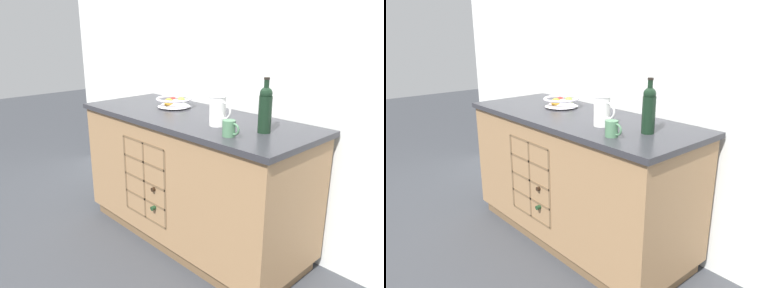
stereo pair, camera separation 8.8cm
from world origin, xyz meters
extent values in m
plane|color=#383A3F|center=(0.00, 0.00, 0.00)|extent=(14.00, 14.00, 0.00)
cube|color=silver|center=(0.00, 0.40, 1.27)|extent=(4.40, 0.06, 2.55)
cube|color=brown|center=(0.00, 0.00, 0.04)|extent=(1.67, 0.59, 0.09)
cube|color=#99724C|center=(0.00, 0.00, 0.49)|extent=(1.73, 0.65, 0.81)
cube|color=#2D2D33|center=(0.00, 0.00, 0.92)|extent=(1.77, 0.69, 0.03)
cube|color=brown|center=(-0.13, -0.23, 0.50)|extent=(0.45, 0.01, 0.55)
cube|color=brown|center=(-0.35, -0.28, 0.50)|extent=(0.02, 0.10, 0.55)
cube|color=brown|center=(0.09, -0.28, 0.50)|extent=(0.02, 0.10, 0.55)
cube|color=brown|center=(-0.13, -0.28, 0.23)|extent=(0.45, 0.10, 0.02)
cube|color=brown|center=(-0.13, -0.28, 0.37)|extent=(0.45, 0.10, 0.02)
cube|color=brown|center=(-0.13, -0.28, 0.50)|extent=(0.45, 0.10, 0.02)
cube|color=brown|center=(-0.13, -0.28, 0.64)|extent=(0.45, 0.10, 0.02)
cube|color=brown|center=(-0.13, -0.28, 0.78)|extent=(0.45, 0.10, 0.02)
cube|color=brown|center=(-0.13, -0.28, 0.50)|extent=(0.02, 0.10, 0.55)
cylinder|color=#19381E|center=(-0.02, -0.16, 0.35)|extent=(0.08, 0.21, 0.08)
cylinder|color=#19381E|center=(-0.02, -0.31, 0.35)|extent=(0.03, 0.09, 0.03)
cylinder|color=black|center=(-0.02, -0.16, 0.48)|extent=(0.07, 0.20, 0.07)
cylinder|color=black|center=(-0.02, -0.30, 0.48)|extent=(0.03, 0.08, 0.03)
cylinder|color=silver|center=(-0.28, 0.08, 0.94)|extent=(0.12, 0.12, 0.01)
cone|color=silver|center=(-0.28, 0.08, 0.98)|extent=(0.25, 0.25, 0.06)
torus|color=silver|center=(-0.28, 0.08, 1.00)|extent=(0.27, 0.27, 0.02)
sphere|color=red|center=(-0.29, 0.08, 0.98)|extent=(0.07, 0.07, 0.07)
sphere|color=#7FA838|center=(-0.26, 0.14, 0.98)|extent=(0.07, 0.07, 0.07)
sphere|color=gold|center=(-0.27, 0.02, 0.98)|extent=(0.07, 0.07, 0.07)
cylinder|color=white|center=(0.31, -0.08, 1.03)|extent=(0.10, 0.10, 0.18)
torus|color=white|center=(0.31, -0.08, 1.11)|extent=(0.11, 0.11, 0.01)
torus|color=white|center=(0.36, -0.08, 1.03)|extent=(0.11, 0.01, 0.11)
cylinder|color=#4C7A56|center=(0.51, -0.20, 0.98)|extent=(0.07, 0.07, 0.09)
torus|color=#4C7A56|center=(0.55, -0.20, 0.98)|extent=(0.07, 0.01, 0.07)
cylinder|color=black|center=(0.60, 0.00, 1.04)|extent=(0.08, 0.08, 0.21)
sphere|color=black|center=(0.60, 0.00, 1.16)|extent=(0.07, 0.07, 0.07)
cylinder|color=black|center=(0.60, 0.00, 1.19)|extent=(0.03, 0.03, 0.09)
cylinder|color=black|center=(0.60, 0.00, 1.24)|extent=(0.03, 0.03, 0.01)
camera|label=1|loc=(1.81, -1.70, 1.51)|focal=35.00mm
camera|label=2|loc=(1.87, -1.64, 1.51)|focal=35.00mm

